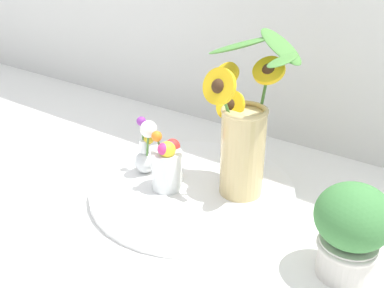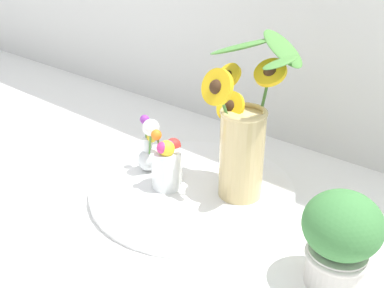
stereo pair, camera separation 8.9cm
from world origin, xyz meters
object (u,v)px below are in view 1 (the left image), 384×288
Objects in this scene: vase_small_center at (167,164)px; potted_plant at (351,229)px; vase_bulb_right at (146,150)px; serving_tray at (192,189)px; mason_jar_sunflowers at (243,135)px.

vase_small_center is 0.80× the size of potted_plant.
vase_bulb_right is at bearing 162.99° from vase_small_center.
potted_plant reaches higher than serving_tray.
serving_tray is at bearing 7.04° from vase_bulb_right.
vase_bulb_right is (-0.13, -0.02, 0.08)m from serving_tray.
potted_plant is (0.41, -0.06, 0.09)m from serving_tray.
mason_jar_sunflowers is at bearing 158.73° from potted_plant.
mason_jar_sunflowers is 2.44× the size of vase_small_center.
serving_tray is 0.10m from vase_small_center.
mason_jar_sunflowers is at bearing 15.51° from vase_bulb_right.
potted_plant is (0.30, -0.12, -0.07)m from mason_jar_sunflowers.
serving_tray is at bearing 170.94° from potted_plant.
vase_small_center is at bearing -134.06° from serving_tray.
vase_bulb_right is (-0.09, 0.03, 0.00)m from vase_small_center.
vase_small_center reaches higher than serving_tray.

